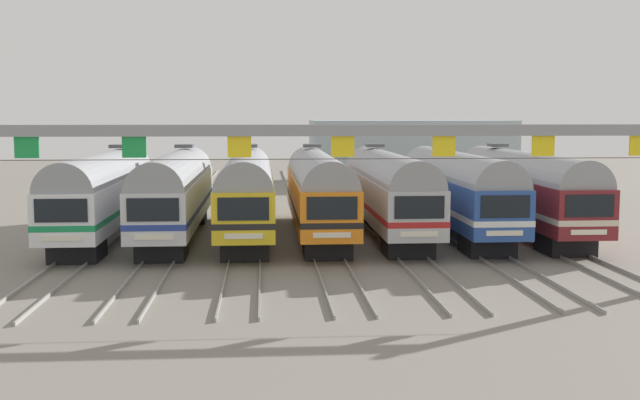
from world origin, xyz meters
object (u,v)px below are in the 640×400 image
at_px(commuter_train_silver, 176,190).
at_px(catenary_gantry, 343,152).
at_px(commuter_train_blue, 456,188).
at_px(commuter_train_maroon, 524,188).
at_px(commuter_train_yellow, 247,190).
at_px(commuter_train_orange, 318,189).
at_px(commuter_train_white, 104,191).
at_px(commuter_train_stainless, 387,189).

bearing_deg(commuter_train_silver, catenary_gantry, -59.60).
distance_m(commuter_train_blue, commuter_train_maroon, 3.96).
bearing_deg(commuter_train_yellow, catenary_gantry, -73.65).
relative_size(commuter_train_orange, catenary_gantry, 0.62).
bearing_deg(commuter_train_silver, commuter_train_blue, -0.02).
height_order(commuter_train_white, commuter_train_stainless, same).
height_order(commuter_train_silver, commuter_train_yellow, same).
height_order(commuter_train_white, commuter_train_orange, same).
distance_m(commuter_train_silver, commuter_train_yellow, 3.96).
bearing_deg(commuter_train_white, commuter_train_blue, -0.01).
relative_size(commuter_train_white, commuter_train_blue, 1.00).
xyz_separation_m(commuter_train_blue, catenary_gantry, (-7.92, -13.49, 2.73)).
bearing_deg(catenary_gantry, commuter_train_maroon, 48.65).
relative_size(commuter_train_orange, commuter_train_maroon, 1.00).
bearing_deg(catenary_gantry, commuter_train_orange, 90.00).
bearing_deg(commuter_train_silver, commuter_train_maroon, 0.00).
height_order(commuter_train_silver, catenary_gantry, catenary_gantry).
relative_size(commuter_train_orange, commuter_train_blue, 1.00).
bearing_deg(commuter_train_blue, commuter_train_maroon, 0.06).
relative_size(commuter_train_silver, commuter_train_maroon, 1.00).
distance_m(commuter_train_white, catenary_gantry, 18.19).
bearing_deg(catenary_gantry, commuter_train_white, 131.35).
height_order(commuter_train_silver, commuter_train_maroon, same).
height_order(commuter_train_stainless, commuter_train_maroon, same).
relative_size(commuter_train_yellow, commuter_train_stainless, 1.00).
bearing_deg(commuter_train_stainless, commuter_train_white, 180.00).
bearing_deg(commuter_train_blue, commuter_train_orange, 179.97).
bearing_deg(commuter_train_stainless, commuter_train_maroon, 0.00).
relative_size(commuter_train_white, commuter_train_yellow, 1.00).
bearing_deg(commuter_train_maroon, commuter_train_orange, 180.00).
bearing_deg(commuter_train_silver, commuter_train_stainless, 0.00).
bearing_deg(commuter_train_blue, commuter_train_white, 179.99).
distance_m(commuter_train_white, commuter_train_maroon, 23.76).
xyz_separation_m(commuter_train_stainless, commuter_train_blue, (3.96, -0.00, -0.00)).
xyz_separation_m(commuter_train_orange, commuter_train_maroon, (11.88, 0.00, 0.00)).
height_order(commuter_train_white, commuter_train_silver, same).
distance_m(commuter_train_silver, commuter_train_blue, 15.84).
relative_size(commuter_train_white, commuter_train_maroon, 1.00).
xyz_separation_m(commuter_train_white, commuter_train_blue, (19.80, -0.00, -0.00)).
distance_m(commuter_train_blue, catenary_gantry, 15.88).
bearing_deg(catenary_gantry, commuter_train_yellow, 106.35).
bearing_deg(commuter_train_maroon, commuter_train_blue, -179.94).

